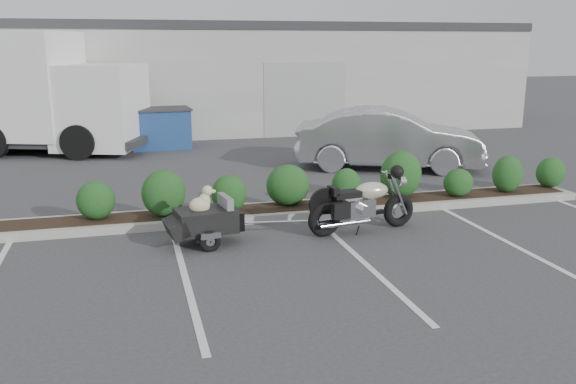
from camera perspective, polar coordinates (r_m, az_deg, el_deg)
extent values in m
plane|color=#38383A|center=(9.72, -1.09, -5.83)|extent=(90.00, 90.00, 0.00)
cube|color=#9E9E93|center=(11.97, 1.05, -1.66)|extent=(12.00, 1.00, 0.15)
cube|color=#9EA099|center=(26.02, -10.23, 10.77)|extent=(26.00, 10.00, 4.00)
torus|color=black|center=(10.52, 3.43, -2.59)|extent=(0.63, 0.24, 0.61)
torus|color=black|center=(11.26, 10.29, -1.70)|extent=(0.63, 0.24, 0.61)
cylinder|color=silver|center=(10.52, 3.43, -2.59)|extent=(0.27, 0.15, 0.26)
cylinder|color=silver|center=(11.26, 10.29, -1.70)|extent=(0.23, 0.12, 0.22)
cylinder|color=silver|center=(11.06, 10.34, -0.17)|extent=(0.40, 0.10, 0.81)
cylinder|color=silver|center=(11.21, 9.83, 0.04)|extent=(0.40, 0.10, 0.81)
cylinder|color=silver|center=(10.98, 9.52, 1.62)|extent=(0.12, 0.64, 0.03)
cylinder|color=silver|center=(11.15, 10.60, 0.99)|extent=(0.13, 0.18, 0.16)
sphere|color=black|center=(10.72, 10.17, 1.89)|extent=(0.27, 0.27, 0.24)
cube|color=silver|center=(10.80, 6.68, -1.48)|extent=(0.54, 0.38, 0.31)
cube|color=black|center=(10.88, 7.08, -2.03)|extent=(0.82, 0.21, 0.07)
ellipsoid|color=beige|center=(10.85, 7.85, 0.15)|extent=(0.65, 0.43, 0.30)
cube|color=black|center=(10.60, 5.44, -0.21)|extent=(0.54, 0.34, 0.11)
cube|color=black|center=(10.47, 4.27, 0.10)|extent=(0.15, 0.29, 0.15)
cylinder|color=silver|center=(10.54, 5.37, -2.95)|extent=(0.96, 0.22, 0.08)
cylinder|color=silver|center=(10.82, 4.54, -2.50)|extent=(0.96, 0.22, 0.08)
cube|color=black|center=(10.33, 4.98, -1.77)|extent=(0.33, 0.17, 0.27)
cube|color=black|center=(10.16, -7.70, -2.64)|extent=(1.04, 0.79, 0.38)
cube|color=slate|center=(10.19, -5.87, -1.11)|extent=(0.19, 0.57, 0.27)
cube|color=slate|center=(10.15, -7.47, -2.10)|extent=(0.71, 0.65, 0.04)
cube|color=black|center=(10.07, -10.44, -3.29)|extent=(0.44, 0.70, 0.33)
cube|color=black|center=(10.32, -4.96, -2.58)|extent=(0.25, 0.48, 0.31)
torus|color=black|center=(9.87, -7.30, -4.62)|extent=(0.37, 0.15, 0.36)
torus|color=black|center=(10.58, -8.46, -3.40)|extent=(0.37, 0.15, 0.36)
cube|color=silver|center=(9.80, -7.25, -4.09)|extent=(0.34, 0.12, 0.09)
cube|color=silver|center=(10.59, -8.55, -2.77)|extent=(0.34, 0.12, 0.09)
cylinder|color=black|center=(10.22, -7.90, -3.99)|extent=(0.16, 0.82, 0.04)
cylinder|color=silver|center=(10.40, -3.81, -2.79)|extent=(0.55, 0.11, 0.03)
ellipsoid|color=beige|center=(10.08, -8.26, -1.26)|extent=(0.37, 0.28, 0.27)
ellipsoid|color=beige|center=(10.09, -7.83, -0.81)|extent=(0.22, 0.21, 0.25)
sphere|color=beige|center=(10.06, -7.56, 0.12)|extent=(0.20, 0.20, 0.17)
ellipsoid|color=beige|center=(10.09, -7.11, 0.06)|extent=(0.14, 0.09, 0.06)
sphere|color=black|center=(10.10, -6.81, 0.09)|extent=(0.04, 0.04, 0.03)
ellipsoid|color=beige|center=(10.00, -7.68, 0.14)|extent=(0.05, 0.04, 0.09)
ellipsoid|color=beige|center=(10.09, -7.84, 0.26)|extent=(0.05, 0.04, 0.09)
cylinder|color=beige|center=(10.09, -7.56, -1.82)|extent=(0.05, 0.05, 0.11)
cylinder|color=beige|center=(10.19, -7.73, -1.67)|extent=(0.05, 0.05, 0.11)
imported|color=#B5B5BD|center=(16.35, 9.42, 4.92)|extent=(5.12, 3.43, 1.60)
cube|color=navy|center=(19.85, -11.91, 5.80)|extent=(1.91, 1.34, 1.22)
cube|color=#2D2D30|center=(19.78, -12.00, 7.60)|extent=(2.02, 1.45, 0.06)
cube|color=white|center=(19.37, -17.14, 7.67)|extent=(2.99, 3.19, 2.48)
cube|color=black|center=(19.41, -17.07, 6.68)|extent=(0.80, 2.04, 1.13)
cube|color=#2D2D30|center=(20.59, -23.66, 4.61)|extent=(8.25, 4.98, 0.23)
cylinder|color=black|center=(18.44, -19.01, 4.43)|extent=(1.06, 0.64, 1.01)
cylinder|color=black|center=(20.70, -16.29, 5.57)|extent=(1.06, 0.64, 1.01)
cylinder|color=black|center=(21.77, -22.69, 5.43)|extent=(1.06, 0.64, 1.01)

